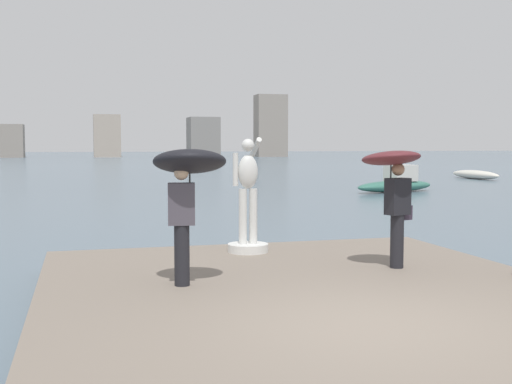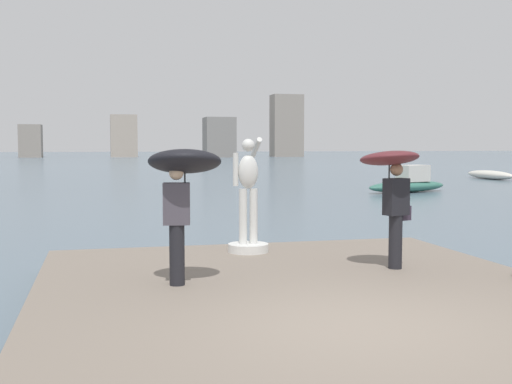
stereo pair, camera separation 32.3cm
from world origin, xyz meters
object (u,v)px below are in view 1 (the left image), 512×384
at_px(boat_mid, 397,183).
at_px(boat_far, 475,175).
at_px(onlooker_right, 393,178).
at_px(onlooker_left, 188,176).
at_px(statue_white_figure, 248,209).

xyz_separation_m(boat_mid, boat_far, (11.53, 10.26, -0.15)).
bearing_deg(onlooker_right, boat_far, 54.19).
relative_size(onlooker_left, boat_mid, 0.39).
bearing_deg(boat_mid, boat_far, 41.67).
height_order(onlooker_right, boat_far, onlooker_right).
relative_size(statue_white_figure, onlooker_left, 1.07).
height_order(statue_white_figure, boat_mid, statue_white_figure).
bearing_deg(onlooker_right, statue_white_figure, 131.06).
bearing_deg(statue_white_figure, boat_mid, 55.56).
bearing_deg(statue_white_figure, onlooker_left, -121.01).
distance_m(statue_white_figure, onlooker_left, 3.11).
relative_size(onlooker_left, boat_far, 0.37).
xyz_separation_m(statue_white_figure, onlooker_left, (-1.55, -2.58, 0.77)).
bearing_deg(onlooker_left, onlooker_right, 6.72).
bearing_deg(boat_far, statue_white_figure, -130.08).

